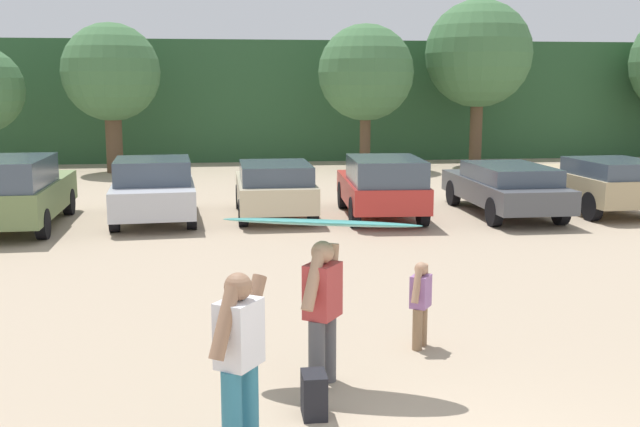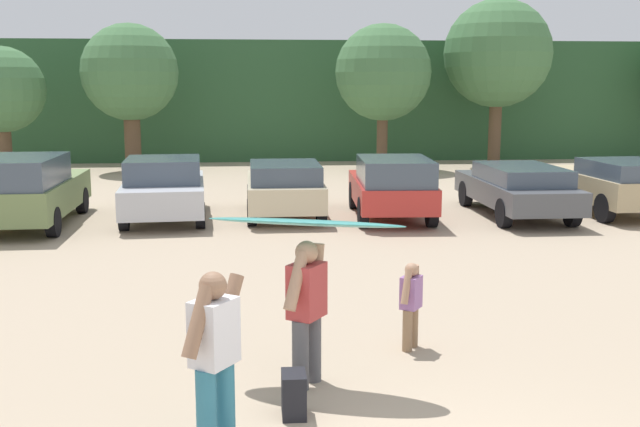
{
  "view_description": "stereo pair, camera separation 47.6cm",
  "coord_description": "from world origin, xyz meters",
  "px_view_note": "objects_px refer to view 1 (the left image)",
  "views": [
    {
      "loc": [
        -1.63,
        -5.22,
        3.27
      ],
      "look_at": [
        -0.09,
        6.89,
        1.16
      ],
      "focal_mm": 42.07,
      "sensor_mm": 36.0,
      "label": 1
    },
    {
      "loc": [
        -1.15,
        -5.27,
        3.27
      ],
      "look_at": [
        -0.09,
        6.89,
        1.16
      ],
      "focal_mm": 42.07,
      "sensor_mm": 36.0,
      "label": 2
    }
  ],
  "objects_px": {
    "parked_car_olive_green": "(15,191)",
    "parked_car_champagne": "(274,187)",
    "parked_car_red": "(382,185)",
    "person_adult": "(323,305)",
    "parked_car_dark_gray": "(505,186)",
    "backpack_dropped": "(314,395)",
    "parked_car_tan": "(600,182)",
    "surfboard_teal": "(321,223)",
    "parked_car_silver": "(153,189)",
    "person_child": "(421,300)",
    "person_companion": "(239,350)"
  },
  "relations": [
    {
      "from": "person_adult",
      "to": "person_companion",
      "type": "xyz_separation_m",
      "value": [
        -0.92,
        -1.33,
        0.01
      ]
    },
    {
      "from": "parked_car_red",
      "to": "person_companion",
      "type": "relative_size",
      "value": 2.58
    },
    {
      "from": "person_child",
      "to": "backpack_dropped",
      "type": "distance_m",
      "value": 2.41
    },
    {
      "from": "parked_car_dark_gray",
      "to": "parked_car_tan",
      "type": "bearing_deg",
      "value": -86.84
    },
    {
      "from": "surfboard_teal",
      "to": "parked_car_tan",
      "type": "bearing_deg",
      "value": -111.79
    },
    {
      "from": "parked_car_tan",
      "to": "surfboard_teal",
      "type": "xyz_separation_m",
      "value": [
        -8.59,
        -10.29,
        1.02
      ]
    },
    {
      "from": "parked_car_red",
      "to": "parked_car_tan",
      "type": "distance_m",
      "value": 5.79
    },
    {
      "from": "person_child",
      "to": "surfboard_teal",
      "type": "bearing_deg",
      "value": 68.31
    },
    {
      "from": "parked_car_olive_green",
      "to": "parked_car_champagne",
      "type": "distance_m",
      "value": 6.0
    },
    {
      "from": "parked_car_dark_gray",
      "to": "backpack_dropped",
      "type": "relative_size",
      "value": 10.6
    },
    {
      "from": "parked_car_silver",
      "to": "parked_car_red",
      "type": "relative_size",
      "value": 1.01
    },
    {
      "from": "parked_car_silver",
      "to": "person_companion",
      "type": "distance_m",
      "value": 12.03
    },
    {
      "from": "parked_car_olive_green",
      "to": "backpack_dropped",
      "type": "distance_m",
      "value": 11.98
    },
    {
      "from": "parked_car_olive_green",
      "to": "person_child",
      "type": "relative_size",
      "value": 4.29
    },
    {
      "from": "person_companion",
      "to": "parked_car_olive_green",
      "type": "bearing_deg",
      "value": -32.49
    },
    {
      "from": "parked_car_red",
      "to": "person_adult",
      "type": "distance_m",
      "value": 10.51
    },
    {
      "from": "parked_car_silver",
      "to": "person_companion",
      "type": "bearing_deg",
      "value": -175.48
    },
    {
      "from": "parked_car_dark_gray",
      "to": "person_child",
      "type": "xyz_separation_m",
      "value": [
        -4.61,
        -9.21,
        -0.11
      ]
    },
    {
      "from": "person_companion",
      "to": "person_child",
      "type": "bearing_deg",
      "value": -100.02
    },
    {
      "from": "parked_car_silver",
      "to": "parked_car_dark_gray",
      "type": "distance_m",
      "value": 8.74
    },
    {
      "from": "surfboard_teal",
      "to": "backpack_dropped",
      "type": "bearing_deg",
      "value": 96.56
    },
    {
      "from": "parked_car_red",
      "to": "surfboard_teal",
      "type": "distance_m",
      "value": 10.46
    },
    {
      "from": "parked_car_tan",
      "to": "person_adult",
      "type": "relative_size",
      "value": 2.62
    },
    {
      "from": "parked_car_tan",
      "to": "person_companion",
      "type": "xyz_separation_m",
      "value": [
        -9.5,
        -11.72,
        0.14
      ]
    },
    {
      "from": "parked_car_champagne",
      "to": "parked_car_dark_gray",
      "type": "distance_m",
      "value": 5.81
    },
    {
      "from": "parked_car_silver",
      "to": "person_adult",
      "type": "xyz_separation_m",
      "value": [
        2.75,
        -10.55,
        0.14
      ]
    },
    {
      "from": "parked_car_champagne",
      "to": "parked_car_dark_gray",
      "type": "relative_size",
      "value": 0.83
    },
    {
      "from": "parked_car_red",
      "to": "backpack_dropped",
      "type": "relative_size",
      "value": 9.39
    },
    {
      "from": "parked_car_red",
      "to": "parked_car_tan",
      "type": "relative_size",
      "value": 0.99
    },
    {
      "from": "parked_car_olive_green",
      "to": "person_adult",
      "type": "distance_m",
      "value": 11.38
    },
    {
      "from": "parked_car_champagne",
      "to": "person_child",
      "type": "height_order",
      "value": "parked_car_champagne"
    },
    {
      "from": "person_adult",
      "to": "parked_car_red",
      "type": "bearing_deg",
      "value": -71.33
    },
    {
      "from": "person_companion",
      "to": "parked_car_tan",
      "type": "bearing_deg",
      "value": -94.96
    },
    {
      "from": "parked_car_dark_gray",
      "to": "backpack_dropped",
      "type": "xyz_separation_m",
      "value": [
        -6.16,
        -11.01,
        -0.5
      ]
    },
    {
      "from": "parked_car_silver",
      "to": "parked_car_dark_gray",
      "type": "bearing_deg",
      "value": -96.3
    },
    {
      "from": "person_adult",
      "to": "person_companion",
      "type": "distance_m",
      "value": 1.62
    },
    {
      "from": "parked_car_silver",
      "to": "backpack_dropped",
      "type": "xyz_separation_m",
      "value": [
        2.57,
        -11.33,
        -0.56
      ]
    },
    {
      "from": "parked_car_red",
      "to": "person_adult",
      "type": "bearing_deg",
      "value": 167.67
    },
    {
      "from": "parked_car_champagne",
      "to": "person_companion",
      "type": "height_order",
      "value": "person_companion"
    },
    {
      "from": "person_companion",
      "to": "surfboard_teal",
      "type": "relative_size",
      "value": 0.72
    },
    {
      "from": "person_adult",
      "to": "surfboard_teal",
      "type": "height_order",
      "value": "surfboard_teal"
    },
    {
      "from": "person_child",
      "to": "person_companion",
      "type": "height_order",
      "value": "person_companion"
    },
    {
      "from": "parked_car_red",
      "to": "surfboard_teal",
      "type": "relative_size",
      "value": 1.86
    },
    {
      "from": "parked_car_tan",
      "to": "person_adult",
      "type": "xyz_separation_m",
      "value": [
        -8.58,
        -10.39,
        0.13
      ]
    },
    {
      "from": "parked_car_champagne",
      "to": "person_child",
      "type": "distance_m",
      "value": 9.72
    },
    {
      "from": "parked_car_red",
      "to": "backpack_dropped",
      "type": "bearing_deg",
      "value": 167.8
    },
    {
      "from": "parked_car_champagne",
      "to": "parked_car_silver",
      "type": "bearing_deg",
      "value": 91.92
    },
    {
      "from": "parked_car_tan",
      "to": "backpack_dropped",
      "type": "distance_m",
      "value": 14.2
    },
    {
      "from": "parked_car_olive_green",
      "to": "parked_car_champagne",
      "type": "height_order",
      "value": "parked_car_olive_green"
    },
    {
      "from": "parked_car_olive_green",
      "to": "surfboard_teal",
      "type": "xyz_separation_m",
      "value": [
        5.75,
        -9.72,
        0.92
      ]
    }
  ]
}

